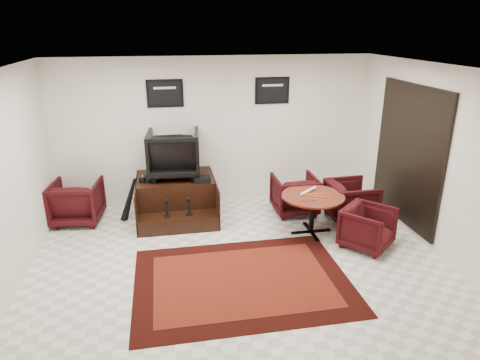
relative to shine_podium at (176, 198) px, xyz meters
name	(u,v)px	position (x,y,z in m)	size (l,w,h in m)	color
ground	(239,263)	(0.81, -1.91, -0.33)	(6.00, 6.00, 0.00)	white
room_shell	(266,143)	(1.22, -1.78, 1.45)	(6.02, 5.02, 2.81)	white
area_rug	(242,280)	(0.77, -2.37, -0.33)	(2.92, 2.19, 0.01)	black
shine_podium	(176,198)	(0.00, 0.00, 0.00)	(1.39, 1.44, 0.72)	black
shine_chair	(174,151)	(0.00, 0.14, 0.85)	(0.91, 0.85, 0.93)	black
shoes_pair	(147,178)	(-0.49, -0.05, 0.43)	(0.29, 0.32, 0.10)	black
polish_kit	(202,179)	(0.46, -0.28, 0.44)	(0.29, 0.20, 0.10)	black
umbrella_black	(129,199)	(-0.84, -0.08, 0.08)	(0.31, 0.11, 0.82)	black
umbrella_hooked	(130,199)	(-0.81, -0.07, 0.08)	(0.30, 0.11, 0.82)	black
armchair_side	(77,200)	(-1.74, 0.03, 0.08)	(0.81, 0.76, 0.83)	black
meeting_table	(313,200)	(2.20, -1.15, 0.26)	(1.03, 1.03, 0.68)	#47110A
table_chair_back	(295,192)	(2.16, -0.29, 0.06)	(0.77, 0.72, 0.79)	black
table_chair_window	(351,199)	(3.06, -0.78, 0.07)	(0.77, 0.72, 0.79)	black
table_chair_corner	(368,226)	(2.89, -1.78, 0.03)	(0.71, 0.66, 0.73)	black
paper_roll	(308,191)	(2.17, -1.00, 0.37)	(0.05, 0.05, 0.42)	white
table_clutter	(316,196)	(2.23, -1.19, 0.35)	(0.57, 0.35, 0.01)	orange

